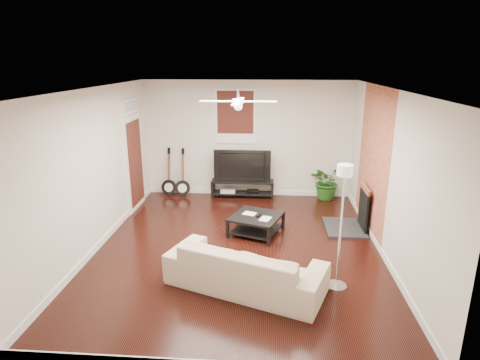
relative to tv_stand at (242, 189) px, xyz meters
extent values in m
cube|color=black|center=(0.11, -2.78, -0.21)|extent=(5.00, 6.00, 0.01)
cube|color=white|center=(0.11, -2.78, 2.59)|extent=(5.00, 6.00, 0.01)
cube|color=silver|center=(0.11, 0.22, 1.19)|extent=(5.00, 0.01, 2.80)
cube|color=silver|center=(0.11, -5.78, 1.19)|extent=(5.00, 0.01, 2.80)
cube|color=silver|center=(-2.39, -2.78, 1.19)|extent=(0.01, 6.00, 2.80)
cube|color=silver|center=(2.61, -2.78, 1.19)|extent=(0.01, 6.00, 2.80)
cube|color=#B25939|center=(2.60, -1.78, 1.19)|extent=(0.02, 2.20, 2.80)
cube|color=black|center=(2.31, -1.78, 0.25)|extent=(0.80, 1.10, 0.92)
cube|color=#35120E|center=(-0.19, 0.19, 1.74)|extent=(1.00, 0.06, 1.30)
cube|color=white|center=(-2.35, -0.88, 1.04)|extent=(0.08, 1.00, 2.50)
cube|color=black|center=(0.00, 0.00, 0.00)|extent=(1.51, 0.40, 0.42)
imported|color=black|center=(0.00, 0.02, 0.60)|extent=(1.36, 0.18, 0.78)
cube|color=black|center=(0.41, -2.14, -0.03)|extent=(1.13, 1.13, 0.37)
imported|color=#C6AE95|center=(0.32, -4.08, 0.13)|extent=(2.49, 1.67, 0.68)
imported|color=#1D5017|center=(2.03, 0.04, 0.24)|extent=(1.05, 1.07, 0.90)
camera|label=1|loc=(0.63, -9.33, 3.03)|focal=30.02mm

